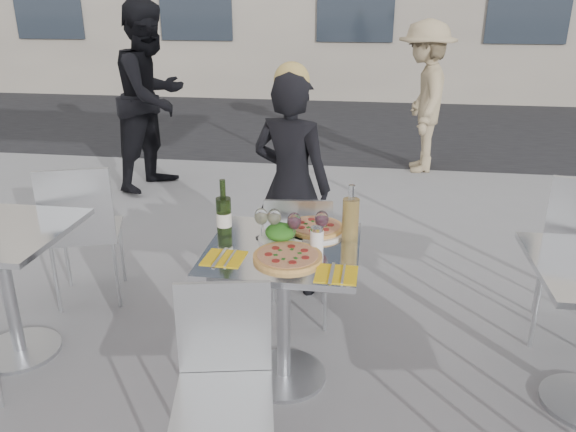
# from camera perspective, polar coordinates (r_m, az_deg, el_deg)

# --- Properties ---
(ground) EXTENTS (80.00, 80.00, 0.00)m
(ground) POSITION_cam_1_polar(r_m,az_deg,el_deg) (3.07, -0.43, -16.00)
(ground) COLOR gray
(street_asphalt) EXTENTS (24.00, 5.00, 0.00)m
(street_asphalt) POSITION_cam_1_polar(r_m,az_deg,el_deg) (9.11, 5.97, 9.40)
(street_asphalt) COLOR black
(street_asphalt) RESTS_ON ground
(main_table) EXTENTS (0.72, 0.72, 0.75)m
(main_table) POSITION_cam_1_polar(r_m,az_deg,el_deg) (2.78, -0.46, -7.11)
(main_table) COLOR #B7BABF
(main_table) RESTS_ON ground
(side_table_left) EXTENTS (0.72, 0.72, 0.75)m
(side_table_left) POSITION_cam_1_polar(r_m,az_deg,el_deg) (3.33, -26.97, -4.54)
(side_table_left) COLOR #B7BABF
(side_table_left) RESTS_ON ground
(chair_far) EXTENTS (0.42, 0.43, 0.83)m
(chair_far) POSITION_cam_1_polar(r_m,az_deg,el_deg) (3.27, 1.04, -3.42)
(chair_far) COLOR silver
(chair_far) RESTS_ON ground
(chair_near) EXTENTS (0.45, 0.46, 0.83)m
(chair_near) POSITION_cam_1_polar(r_m,az_deg,el_deg) (2.29, -6.53, -15.42)
(chair_near) COLOR silver
(chair_near) RESTS_ON ground
(side_chair_lfar) EXTENTS (0.55, 0.55, 0.94)m
(side_chair_lfar) POSITION_cam_1_polar(r_m,az_deg,el_deg) (3.69, -20.22, -0.77)
(side_chair_lfar) COLOR silver
(side_chair_lfar) RESTS_ON ground
(woman_diner) EXTENTS (0.61, 0.50, 1.46)m
(woman_diner) POSITION_cam_1_polar(r_m,az_deg,el_deg) (3.62, 0.35, 3.09)
(woman_diner) COLOR black
(woman_diner) RESTS_ON ground
(pedestrian_a) EXTENTS (0.96, 1.08, 1.86)m
(pedestrian_a) POSITION_cam_1_polar(r_m,az_deg,el_deg) (5.91, -13.65, 11.65)
(pedestrian_a) COLOR black
(pedestrian_a) RESTS_ON ground
(pedestrian_b) EXTENTS (0.63, 1.08, 1.66)m
(pedestrian_b) POSITION_cam_1_polar(r_m,az_deg,el_deg) (6.53, 13.60, 11.63)
(pedestrian_b) COLOR tan
(pedestrian_b) RESTS_ON ground
(pizza_near) EXTENTS (0.32, 0.32, 0.02)m
(pizza_near) POSITION_cam_1_polar(r_m,az_deg,el_deg) (2.56, -0.03, -4.13)
(pizza_near) COLOR #E9B45B
(pizza_near) RESTS_ON main_table
(pizza_far) EXTENTS (0.32, 0.32, 0.03)m
(pizza_far) POSITION_cam_1_polar(r_m,az_deg,el_deg) (2.86, 2.78, -1.25)
(pizza_far) COLOR white
(pizza_far) RESTS_ON main_table
(salad_plate) EXTENTS (0.22, 0.22, 0.09)m
(salad_plate) POSITION_cam_1_polar(r_m,az_deg,el_deg) (2.74, -0.76, -1.80)
(salad_plate) COLOR white
(salad_plate) RESTS_ON main_table
(wine_bottle) EXTENTS (0.07, 0.08, 0.29)m
(wine_bottle) POSITION_cam_1_polar(r_m,az_deg,el_deg) (2.77, -6.54, 0.12)
(wine_bottle) COLOR #2F481B
(wine_bottle) RESTS_ON main_table
(carafe) EXTENTS (0.08, 0.08, 0.29)m
(carafe) POSITION_cam_1_polar(r_m,az_deg,el_deg) (2.71, 6.37, -0.34)
(carafe) COLOR tan
(carafe) RESTS_ON main_table
(sugar_shaker) EXTENTS (0.06, 0.06, 0.11)m
(sugar_shaker) POSITION_cam_1_polar(r_m,az_deg,el_deg) (2.65, 2.95, -2.23)
(sugar_shaker) COLOR white
(sugar_shaker) RESTS_ON main_table
(wineglass_white_a) EXTENTS (0.07, 0.07, 0.16)m
(wineglass_white_a) POSITION_cam_1_polar(r_m,az_deg,el_deg) (2.74, -2.73, -0.16)
(wineglass_white_a) COLOR white
(wineglass_white_a) RESTS_ON main_table
(wineglass_white_b) EXTENTS (0.07, 0.07, 0.16)m
(wineglass_white_b) POSITION_cam_1_polar(r_m,az_deg,el_deg) (2.73, -1.40, -0.22)
(wineglass_white_b) COLOR white
(wineglass_white_b) RESTS_ON main_table
(wineglass_red_a) EXTENTS (0.07, 0.07, 0.16)m
(wineglass_red_a) POSITION_cam_1_polar(r_m,az_deg,el_deg) (2.68, 0.63, -0.64)
(wineglass_red_a) COLOR white
(wineglass_red_a) RESTS_ON main_table
(wineglass_red_b) EXTENTS (0.07, 0.07, 0.16)m
(wineglass_red_b) POSITION_cam_1_polar(r_m,az_deg,el_deg) (2.71, 3.45, -0.43)
(wineglass_red_b) COLOR white
(wineglass_red_b) RESTS_ON main_table
(napkin_left) EXTENTS (0.19, 0.20, 0.01)m
(napkin_left) POSITION_cam_1_polar(r_m,az_deg,el_deg) (2.58, -6.51, -4.24)
(napkin_left) COLOR yellow
(napkin_left) RESTS_ON main_table
(napkin_right) EXTENTS (0.18, 0.20, 0.01)m
(napkin_right) POSITION_cam_1_polar(r_m,az_deg,el_deg) (2.43, 4.93, -5.87)
(napkin_right) COLOR yellow
(napkin_right) RESTS_ON main_table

